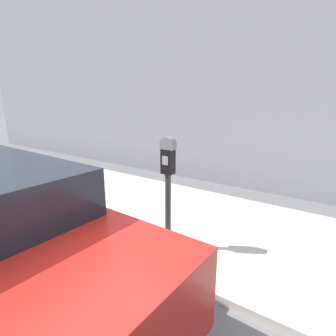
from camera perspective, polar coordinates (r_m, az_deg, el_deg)
name	(u,v)px	position (r m, az deg, el deg)	size (l,w,h in m)	color
sidewalk	(227,232)	(4.28, 12.77, -13.45)	(24.00, 2.80, 0.10)	#BCB7AD
building_facade	(284,42)	(6.26, 23.94, 23.80)	(24.00, 0.30, 6.33)	gray
parking_meter	(168,177)	(3.34, 0.00, -2.07)	(0.20, 0.13, 1.50)	#2D2D30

